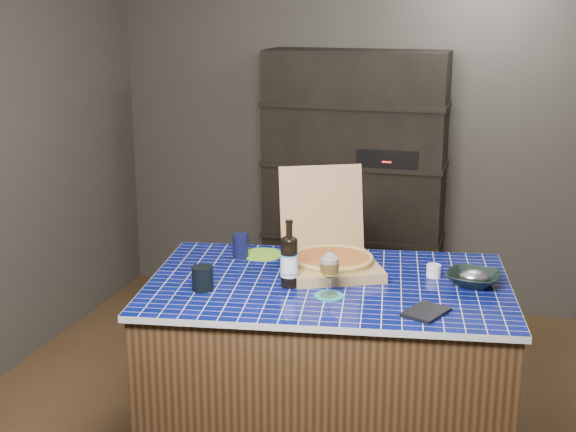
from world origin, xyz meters
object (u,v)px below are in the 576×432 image
(wine_glass, at_px, (329,266))
(bowl, at_px, (473,279))
(kitchen_island, at_px, (327,372))
(pizza_box, at_px, (331,257))
(dvd_case, at_px, (426,312))
(mead_bottle, at_px, (289,261))

(wine_glass, xyz_separation_m, bowl, (0.59, 0.32, -0.11))
(kitchen_island, distance_m, pizza_box, 0.53)
(pizza_box, distance_m, bowl, 0.66)
(wine_glass, height_order, dvd_case, wine_glass)
(pizza_box, relative_size, mead_bottle, 2.07)
(kitchen_island, bearing_deg, pizza_box, 90.73)
(kitchen_island, distance_m, wine_glass, 0.61)
(dvd_case, bearing_deg, pizza_box, 161.77)
(pizza_box, height_order, mead_bottle, pizza_box)
(kitchen_island, xyz_separation_m, dvd_case, (0.47, -0.26, 0.45))
(kitchen_island, relative_size, wine_glass, 9.11)
(mead_bottle, bearing_deg, kitchen_island, 33.84)
(pizza_box, height_order, dvd_case, pizza_box)
(pizza_box, relative_size, bowl, 2.69)
(kitchen_island, distance_m, dvd_case, 0.70)
(mead_bottle, relative_size, dvd_case, 1.61)
(pizza_box, xyz_separation_m, wine_glass, (0.07, -0.34, 0.07))
(kitchen_island, height_order, wine_glass, wine_glass)
(mead_bottle, xyz_separation_m, dvd_case, (0.62, -0.16, -0.11))
(dvd_case, bearing_deg, wine_glass, -168.51)
(wine_glass, height_order, bowl, wine_glass)
(mead_bottle, distance_m, wine_glass, 0.21)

